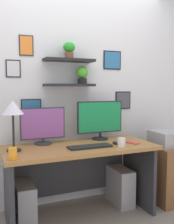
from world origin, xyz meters
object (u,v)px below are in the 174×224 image
at_px(coffee_mug, 121,142).
at_px(computer_tower_right, 120,186).
at_px(monitor_right, 100,119).
at_px(cell_phone, 133,143).
at_px(keyboard, 90,147).
at_px(printer, 169,138).
at_px(desk, 78,164).
at_px(computer_mouse, 115,143).
at_px(pen_cup, 13,154).
at_px(computer_tower_left, 25,202).
at_px(monitor_left, 43,126).
at_px(drawer_cabinet, 168,173).
at_px(desk_lamp, 13,110).

bearing_deg(coffee_mug, computer_tower_right, 61.90).
height_order(monitor_right, computer_tower_right, monitor_right).
bearing_deg(cell_phone, keyboard, 162.75).
bearing_deg(printer, desk, 175.68).
relative_size(computer_mouse, pen_cup, 0.90).
bearing_deg(cell_phone, coffee_mug, -172.58).
bearing_deg(computer_tower_left, monitor_left, 25.91).
xyz_separation_m(coffee_mug, pen_cup, (-1.06, -0.06, 0.01)).
distance_m(coffee_mug, computer_tower_right, 0.69).
bearing_deg(desk, cell_phone, -16.77).
height_order(desk, monitor_right, monitor_right).
bearing_deg(computer_tower_left, drawer_cabinet, -4.79).
xyz_separation_m(monitor_left, cell_phone, (0.89, -0.33, -0.19)).
bearing_deg(cell_phone, drawer_cabinet, -9.16).
relative_size(drawer_cabinet, computer_tower_right, 1.60).
height_order(cell_phone, printer, printer).
relative_size(desk_lamp, printer, 1.25).
height_order(pen_cup, drawer_cabinet, pen_cup).
xyz_separation_m(computer_mouse, coffee_mug, (0.00, -0.12, 0.03)).
distance_m(cell_phone, pen_cup, 1.27).
xyz_separation_m(cell_phone, drawer_cabinet, (0.55, 0.09, -0.42)).
distance_m(keyboard, desk_lamp, 0.82).
relative_size(coffee_mug, computer_tower_left, 0.22).
height_order(desk, printer, printer).
height_order(printer, computer_tower_left, printer).
distance_m(keyboard, computer_tower_left, 0.86).
relative_size(keyboard, printer, 1.16).
bearing_deg(desk, monitor_right, 26.45).
relative_size(desk, monitor_left, 3.29).
bearing_deg(computer_tower_right, drawer_cabinet, -13.46).
relative_size(monitor_left, computer_tower_left, 1.17).
bearing_deg(drawer_cabinet, pen_cup, -172.45).
bearing_deg(keyboard, monitor_right, 51.51).
bearing_deg(printer, pen_cup, -172.45).
height_order(desk, drawer_cabinet, desk).
distance_m(monitor_left, computer_tower_right, 1.14).
distance_m(monitor_left, computer_tower_left, 0.79).
distance_m(desk, computer_tower_right, 0.63).
bearing_deg(monitor_right, desk_lamp, -168.51).
relative_size(desk, desk_lamp, 3.25).
relative_size(keyboard, computer_tower_right, 1.06).
height_order(computer_tower_left, computer_tower_right, computer_tower_right).
height_order(desk, cell_phone, cell_phone).
bearing_deg(coffee_mug, drawer_cabinet, 13.47).
height_order(coffee_mug, printer, coffee_mug).
distance_m(monitor_right, printer, 0.85).
distance_m(cell_phone, coffee_mug, 0.22).
xyz_separation_m(desk_lamp, pen_cup, (-0.04, -0.29, -0.33)).
distance_m(desk, pen_cup, 0.81).
bearing_deg(computer_mouse, drawer_cabinet, 4.25).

